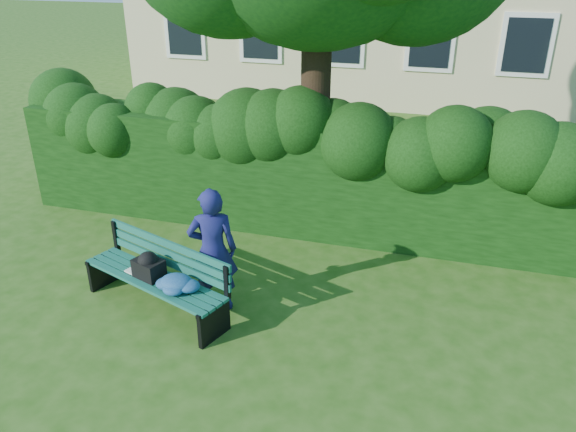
% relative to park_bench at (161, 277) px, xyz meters
% --- Properties ---
extents(ground, '(80.00, 80.00, 0.00)m').
position_rel_park_bench_xyz_m(ground, '(1.30, 0.65, -0.50)').
color(ground, '#245111').
rests_on(ground, ground).
extents(hedge, '(10.00, 1.00, 1.80)m').
position_rel_park_bench_xyz_m(hedge, '(1.30, 2.85, 0.40)').
color(hedge, black).
rests_on(hedge, ground).
extents(park_bench, '(2.20, 1.24, 0.89)m').
position_rel_park_bench_xyz_m(park_bench, '(0.00, 0.00, 0.00)').
color(park_bench, '#0F4B40').
rests_on(park_bench, ground).
extents(man_reading, '(0.71, 0.60, 1.67)m').
position_rel_park_bench_xyz_m(man_reading, '(0.62, 0.26, 0.33)').
color(man_reading, navy).
rests_on(man_reading, ground).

